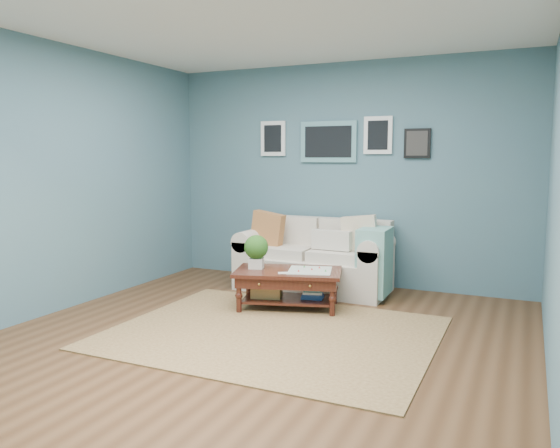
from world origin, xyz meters
The scene contains 4 objects.
room_shell centered at (0.00, 0.06, 1.36)m, with size 5.00×5.02×2.70m.
area_rug centered at (0.05, 0.34, 0.01)m, with size 2.80×2.24×0.01m, color brown.
loveseat centered at (-0.13, 2.02, 0.38)m, with size 1.80×0.82×0.93m.
coffee_table centered at (-0.21, 1.12, 0.34)m, with size 1.22×0.91×0.76m.
Camera 1 is at (2.07, -3.92, 1.56)m, focal length 35.00 mm.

